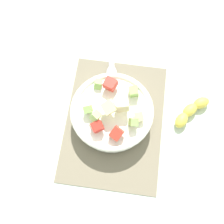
{
  "coord_description": "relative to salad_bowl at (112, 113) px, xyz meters",
  "views": [
    {
      "loc": [
        -0.27,
        -0.03,
        0.86
      ],
      "look_at": [
        0.01,
        0.01,
        0.06
      ],
      "focal_mm": 44.02,
      "sensor_mm": 36.0,
      "label": 1
    }
  ],
  "objects": [
    {
      "name": "ground_plane",
      "position": [
        -0.01,
        -0.01,
        -0.05
      ],
      "size": [
        2.4,
        2.4,
        0.0
      ],
      "primitive_type": "plane",
      "color": "silver"
    },
    {
      "name": "placemat",
      "position": [
        -0.01,
        -0.01,
        -0.05
      ],
      "size": [
        0.43,
        0.31,
        0.01
      ],
      "primitive_type": "cube",
      "color": "#756B56",
      "rests_on": "ground_plane"
    },
    {
      "name": "banana_whole",
      "position": [
        0.05,
        -0.25,
        -0.03
      ],
      "size": [
        0.13,
        0.12,
        0.04
      ],
      "color": "yellow",
      "rests_on": "ground_plane"
    },
    {
      "name": "salad_bowl",
      "position": [
        0.0,
        0.0,
        0.0
      ],
      "size": [
        0.26,
        0.26,
        0.13
      ],
      "color": "white",
      "rests_on": "placemat"
    },
    {
      "name": "serving_spoon",
      "position": [
        0.21,
        0.03,
        -0.04
      ],
      "size": [
        0.23,
        0.06,
        0.01
      ],
      "color": "#B7B7BC",
      "rests_on": "placemat"
    }
  ]
}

